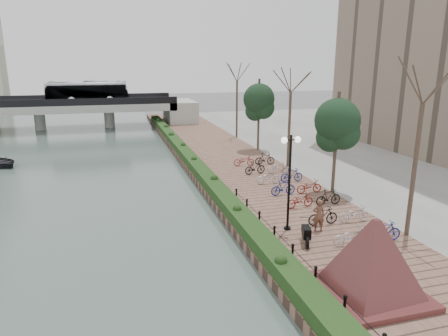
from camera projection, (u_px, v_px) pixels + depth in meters
name	position (u px, v px, depth m)	size (l,w,h in m)	color
ground	(270.00, 288.00, 15.82)	(220.00, 220.00, 0.00)	#59595B
river_water	(5.00, 165.00, 35.20)	(30.00, 130.00, 0.02)	#465752
promenade	(236.00, 168.00, 33.11)	(8.00, 75.00, 0.50)	brown
inland_pavement	(399.00, 157.00, 37.28)	(24.00, 75.00, 0.50)	slate
hedge	(189.00, 158.00, 34.41)	(1.10, 56.00, 0.60)	#133614
chain_fence	(283.00, 243.00, 17.84)	(0.10, 14.10, 0.70)	black
granite_monument	(373.00, 257.00, 14.21)	(5.50, 5.50, 2.87)	#4E2221
lamppost	(290.00, 162.00, 19.37)	(1.02, 0.32, 4.85)	black
motorcycle	(306.00, 232.00, 18.64)	(0.51, 1.62, 1.01)	black
pedestrian	(319.00, 215.00, 19.86)	(0.60, 0.40, 1.65)	brown
bicycle_parking	(295.00, 187.00, 25.70)	(2.40, 17.32, 1.00)	#BCBCC1
street_trees	(309.00, 135.00, 28.80)	(3.20, 37.12, 6.80)	#392C22
bridge	(49.00, 105.00, 53.34)	(36.00, 10.77, 6.50)	#A6A6A1
boat	(0.00, 162.00, 34.54)	(2.72, 3.81, 0.79)	black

